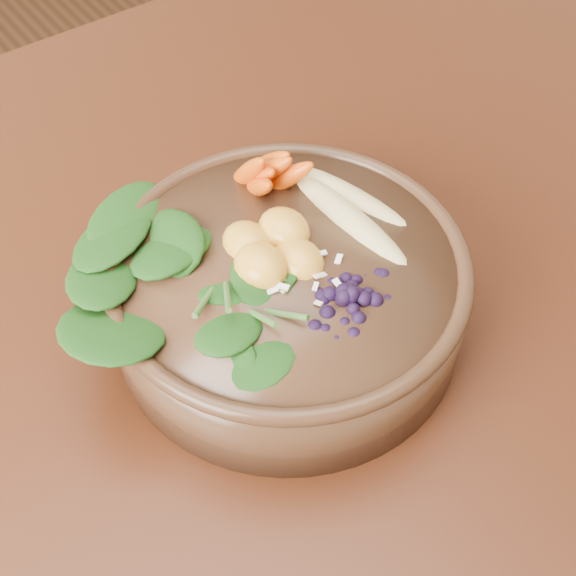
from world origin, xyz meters
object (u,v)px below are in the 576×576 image
Objects in this scene: carrot_cluster at (259,149)px; dining_table at (118,357)px; blueberry_pile at (352,283)px; banana_halves at (351,194)px; kale_heap at (191,238)px; stoneware_bowl at (288,295)px; mandarin_cluster at (272,237)px.

dining_table is at bearing 156.26° from carrot_cluster.
carrot_cluster reaches higher than blueberry_pile.
banana_halves is (0.05, -0.07, -0.03)m from carrot_cluster.
carrot_cluster is at bearing 23.03° from kale_heap.
stoneware_bowl is 1.53× the size of kale_heap.
carrot_cluster reaches higher than stoneware_bowl.
carrot_cluster is 0.60× the size of blueberry_pile.
dining_table is 15.94× the size of mandarin_cluster.
dining_table is at bearing 141.73° from banana_halves.
kale_heap is (-0.06, 0.05, 0.07)m from stoneware_bowl.
dining_table is 18.34× the size of carrot_cluster.
kale_heap reaches higher than blueberry_pile.
carrot_cluster reaches higher than mandarin_cluster.
carrot_cluster is at bearing -11.22° from dining_table.
dining_table is 5.06× the size of stoneware_bowl.
blueberry_pile reaches higher than banana_halves.
stoneware_bowl is at bearing 105.38° from blueberry_pile.
dining_table is 7.72× the size of kale_heap.
stoneware_bowl is 3.62× the size of carrot_cluster.
blueberry_pile is (0.08, -0.12, -0.00)m from kale_heap.
blueberry_pile is at bearing -55.68° from kale_heap.
blueberry_pile is (0.15, -0.19, 0.20)m from dining_table.
stoneware_bowl is at bearing -45.07° from dining_table.
banana_halves is at bearing 2.78° from mandarin_cluster.
kale_heap is 1.13× the size of banana_halves.
carrot_cluster is at bearing 113.06° from banana_halves.
carrot_cluster is (0.16, -0.03, 0.22)m from dining_table.
blueberry_pile is at bearing -74.62° from stoneware_bowl.
stoneware_bowl is (0.13, -0.13, 0.14)m from dining_table.
carrot_cluster reaches higher than banana_halves.
blueberry_pile reaches higher than stoneware_bowl.
mandarin_cluster is (-0.04, -0.08, -0.03)m from carrot_cluster.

